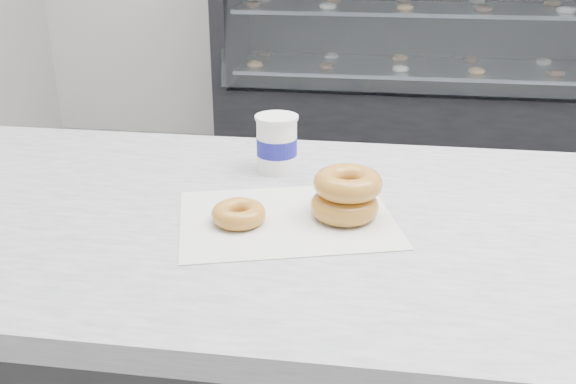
% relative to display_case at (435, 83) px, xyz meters
% --- Properties ---
extents(display_case, '(2.40, 0.74, 1.25)m').
position_rel_display_case_xyz_m(display_case, '(0.00, 0.00, 0.00)').
color(display_case, black).
rests_on(display_case, ground).
extents(wax_paper, '(0.40, 0.34, 0.00)m').
position_rel_display_case_xyz_m(wax_paper, '(-0.44, -2.75, 0.41)').
color(wax_paper, silver).
rests_on(wax_paper, counter).
extents(donut_single, '(0.09, 0.09, 0.03)m').
position_rel_display_case_xyz_m(donut_single, '(-0.51, -2.77, 0.43)').
color(donut_single, gold).
rests_on(donut_single, wax_paper).
extents(donut_stack, '(0.16, 0.16, 0.08)m').
position_rel_display_case_xyz_m(donut_stack, '(-0.35, -2.72, 0.45)').
color(donut_stack, gold).
rests_on(donut_stack, wax_paper).
extents(coffee_cup, '(0.10, 0.10, 0.11)m').
position_rel_display_case_xyz_m(coffee_cup, '(-0.49, -2.53, 0.46)').
color(coffee_cup, white).
rests_on(coffee_cup, counter).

